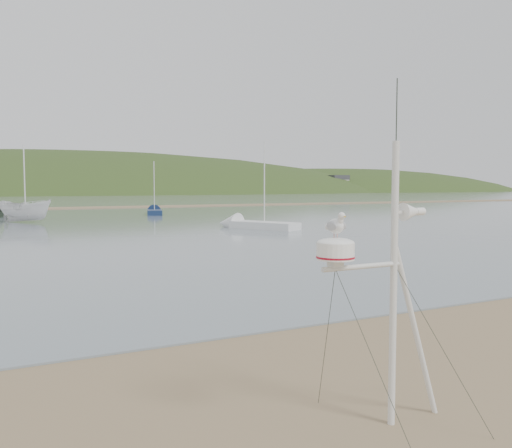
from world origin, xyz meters
name	(u,v)px	position (x,y,z in m)	size (l,w,h in m)	color
hill_ridge	(30,241)	(18.52, 235.00, -19.70)	(620.00, 180.00, 80.00)	#273A17
mast_rig	(392,344)	(3.04, -0.45, 1.03)	(1.90, 2.03, 4.28)	silver
boat_white	(25,192)	(2.25, 42.14, 2.50)	(1.85, 1.90, 4.93)	white
sailboat_white_near	(245,224)	(15.45, 28.59, 0.30)	(4.30, 6.61, 6.55)	white
sailboat_blue_far	(154,211)	(15.55, 50.47, 0.30)	(3.05, 6.16, 5.99)	#142648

